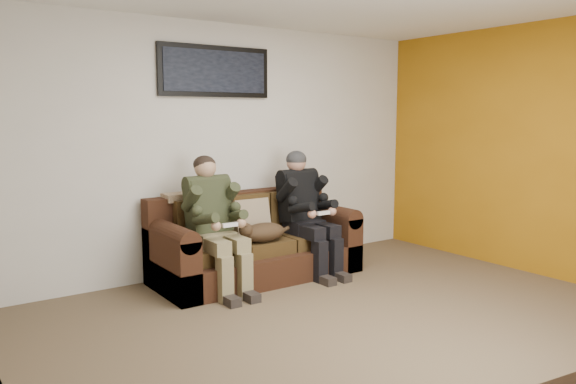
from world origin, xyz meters
TOP-DOWN VIEW (x-y plane):
  - floor at (0.00, 0.00)m, footprint 5.00×5.00m
  - wall_back at (0.00, 2.25)m, footprint 5.00×0.00m
  - wall_left at (-2.50, 0.00)m, footprint 0.00×4.50m
  - wall_right at (2.50, 0.00)m, footprint 0.00×4.50m
  - accent_wall_right at (2.49, 0.00)m, footprint 0.00×4.50m
  - sofa at (0.02, 1.82)m, footprint 2.09×0.90m
  - throw_pillow at (0.02, 1.86)m, footprint 0.40×0.19m
  - throw_blanket at (-0.61, 2.09)m, footprint 0.43×0.21m
  - person_left at (-0.52, 1.65)m, footprint 0.51×0.87m
  - person_right at (0.56, 1.65)m, footprint 0.51×0.86m
  - cat at (-0.05, 1.55)m, footprint 0.66×0.26m
  - framed_poster at (-0.18, 2.22)m, footprint 1.25×0.05m

SIDE VIEW (x-z plane):
  - floor at x=0.00m, z-range 0.00..0.00m
  - sofa at x=0.02m, z-range -0.10..0.75m
  - cat at x=-0.05m, z-range 0.40..0.64m
  - throw_pillow at x=0.02m, z-range 0.41..0.81m
  - person_left at x=-0.52m, z-range 0.07..1.35m
  - person_right at x=0.56m, z-range 0.07..1.36m
  - throw_blanket at x=-0.61m, z-range 0.82..0.89m
  - wall_back at x=0.00m, z-range -1.20..3.80m
  - wall_left at x=-2.50m, z-range -0.95..3.55m
  - wall_right at x=2.50m, z-range -0.95..3.55m
  - accent_wall_right at x=2.49m, z-range -0.95..3.55m
  - framed_poster at x=-0.18m, z-range 1.84..2.36m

